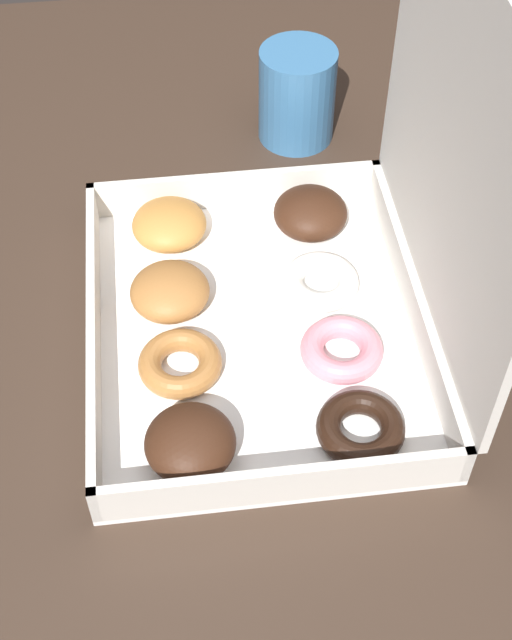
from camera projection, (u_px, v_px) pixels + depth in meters
The scene contains 4 objects.
ground_plane at pixel (276, 633), 1.44m from camera, with size 8.00×8.00×0.00m, color #2D2826.
dining_table at pixel (287, 379), 0.92m from camera, with size 1.25×1.03×0.77m.
donut_box at pixel (296, 279), 0.80m from camera, with size 0.37×0.32×0.36m.
coffee_mug at pixel (297, 94), 1.00m from camera, with size 0.09×0.09×0.11m.
Camera 1 is at (0.55, -0.10, 1.42)m, focal length 50.00 mm.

